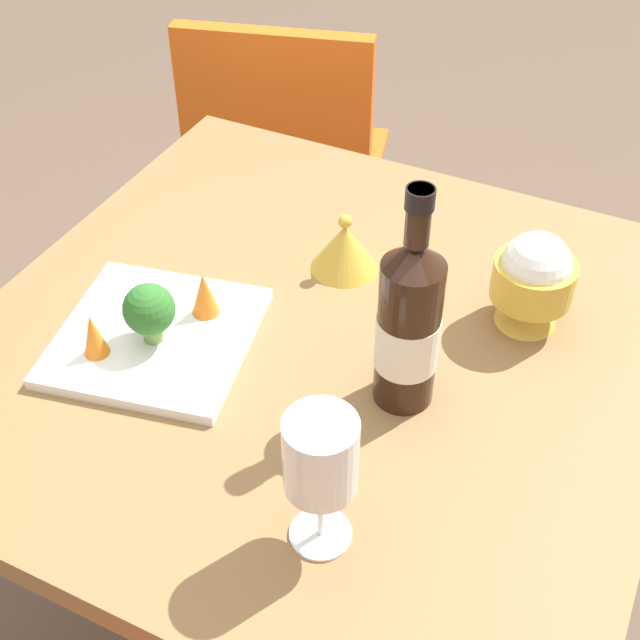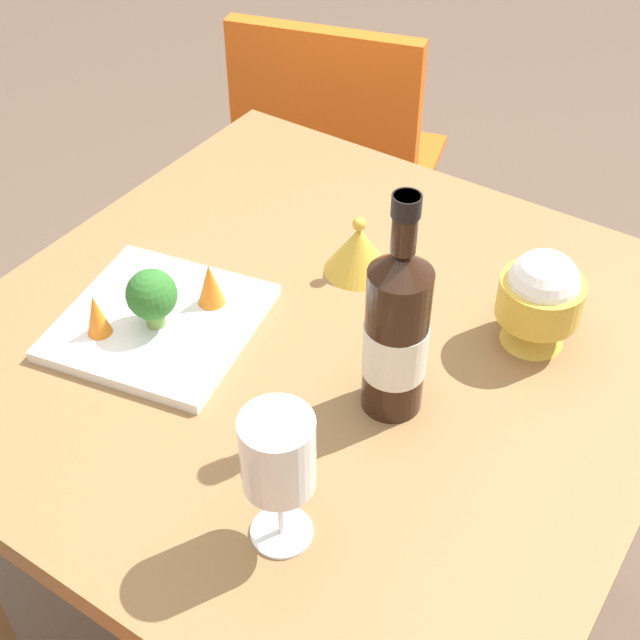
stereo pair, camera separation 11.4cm
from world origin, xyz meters
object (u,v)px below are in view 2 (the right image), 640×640
Objects in this scene: carrot_garnish_left at (210,284)px; carrot_garnish_right at (96,314)px; wine_bottle at (396,332)px; serving_plate at (159,322)px; rice_bowl at (540,298)px; wine_glass at (278,456)px; chair_by_wall at (334,156)px; rice_bowl_lid at (358,249)px; broccoli_floret at (152,296)px.

carrot_garnish_left is 1.03× the size of carrot_garnish_right.
wine_bottle is 1.03× the size of serving_plate.
wine_glass is at bearing -13.22° from rice_bowl.
carrot_garnish_right reaches higher than serving_plate.
chair_by_wall is 6.00× the size of rice_bowl.
wine_glass is 1.26× the size of rice_bowl.
carrot_garnish_left is at bearing -32.45° from rice_bowl_lid.
broccoli_floret is at bearing -89.12° from chair_by_wall.
carrot_garnish_right is at bearing -56.21° from rice_bowl.
broccoli_floret reaches higher than serving_plate.
chair_by_wall is at bearing -159.65° from carrot_garnish_left.
rice_bowl is at bearing 121.96° from broccoli_floret.
wine_glass reaches higher than serving_plate.
chair_by_wall is 8.50× the size of rice_bowl_lid.
chair_by_wall is 13.60× the size of carrot_garnish_right.
carrot_garnish_left is at bearing -64.21° from rice_bowl.
chair_by_wall reaches higher than rice_bowl_lid.
serving_plate is 4.71× the size of carrot_garnish_right.
carrot_garnish_left is (0.74, 0.27, 0.26)m from chair_by_wall.
serving_plate is 3.43× the size of broccoli_floret.
wine_glass is at bearing 73.15° from carrot_garnish_right.
broccoli_floret is (0.27, -0.15, 0.03)m from rice_bowl_lid.
carrot_garnish_right is at bearing -33.18° from carrot_garnish_left.
wine_bottle is at bearing -26.35° from rice_bowl.
broccoli_floret reaches higher than carrot_garnish_right.
chair_by_wall is 4.75× the size of wine_glass.
wine_bottle is at bearing 99.01° from serving_plate.
chair_by_wall is 0.93m from carrot_garnish_right.
broccoli_floret is 1.37× the size of carrot_garnish_right.
carrot_garnish_left is 0.16m from carrot_garnish_right.
serving_plate is (0.25, -0.16, -0.03)m from rice_bowl_lid.
rice_bowl_lid is (0.55, 0.39, 0.25)m from chair_by_wall.
rice_bowl is at bearing 120.48° from serving_plate.
wine_glass is 2.09× the size of broccoli_floret.
serving_plate is (0.25, -0.43, -0.07)m from rice_bowl.
wine_glass is 0.40m from serving_plate.
carrot_garnish_right is (0.13, -0.08, -0.00)m from carrot_garnish_left.
wine_bottle is 3.05× the size of rice_bowl_lid.
chair_by_wall is 13.17× the size of carrot_garnish_left.
carrot_garnish_left is (-0.06, 0.04, 0.04)m from serving_plate.
rice_bowl_lid is 0.31m from broccoli_floret.
chair_by_wall is 9.91× the size of broccoli_floret.
wine_glass is 0.61× the size of serving_plate.
wine_bottle reaches higher than carrot_garnish_left.
wine_bottle is 3.55× the size of broccoli_floret.
carrot_garnish_right is at bearing -43.70° from broccoli_floret.
rice_bowl_lid is 0.22m from carrot_garnish_left.
wine_bottle is 1.70× the size of wine_glass.
wine_bottle reaches higher than rice_bowl_lid.
broccoli_floret is at bearing -23.83° from carrot_garnish_left.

